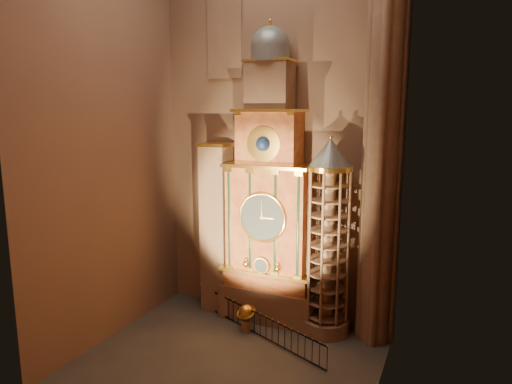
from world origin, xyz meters
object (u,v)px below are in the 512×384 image
at_px(stair_turret, 328,240).
at_px(iron_railing, 255,322).
at_px(celestial_globe, 246,315).
at_px(portrait_tower, 217,227).
at_px(astronomical_clock, 269,207).

distance_m(stair_turret, iron_railing, 6.03).
xyz_separation_m(stair_turret, celestial_globe, (-4.03, -1.68, -4.36)).
height_order(portrait_tower, stair_turret, stair_turret).
xyz_separation_m(celestial_globe, iron_railing, (0.57, -0.16, -0.23)).
bearing_deg(iron_railing, celestial_globe, 164.32).
relative_size(astronomical_clock, celestial_globe, 10.97).
distance_m(stair_turret, celestial_globe, 6.17).
height_order(portrait_tower, celestial_globe, portrait_tower).
bearing_deg(portrait_tower, iron_railing, -31.72).
distance_m(astronomical_clock, celestial_globe, 6.11).
relative_size(stair_turret, celestial_globe, 7.09).
xyz_separation_m(astronomical_clock, stair_turret, (3.50, -0.26, -1.41)).
distance_m(astronomical_clock, portrait_tower, 3.73).
relative_size(portrait_tower, iron_railing, 1.10).
bearing_deg(iron_railing, stair_turret, 28.02).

